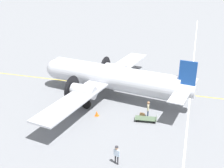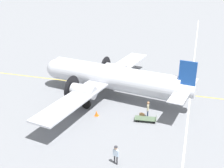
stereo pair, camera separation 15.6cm
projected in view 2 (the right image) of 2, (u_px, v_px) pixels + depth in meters
The scene contains 10 objects.
ground_plane at pixel (112, 97), 34.85m from camera, with size 300.00×300.00×0.00m, color slate.
apron_line_eastwest at pixel (119, 87), 37.72m from camera, with size 120.00×0.16×0.01m.
apron_line_northsouth at pixel (189, 107), 32.34m from camera, with size 0.16×120.00×0.01m.
airliner_main at pixel (109, 77), 34.05m from camera, with size 19.42×24.31×5.90m.
crew_foreground at pixel (116, 153), 22.49m from camera, with size 0.55×0.35×1.69m.
passenger_boarding at pixel (148, 108), 29.60m from camera, with size 0.30×0.64×1.87m.
suitcase_near_door at pixel (142, 116), 29.79m from camera, with size 0.49×0.19×0.62m.
suitcase_upright_spare at pixel (143, 116), 29.91m from camera, with size 0.40×0.15×0.49m.
baggage_cart at pixel (146, 119), 29.20m from camera, with size 2.35×1.23×0.56m.
traffic_cone at pixel (97, 113), 30.26m from camera, with size 0.45×0.45×0.59m.
Camera 2 is at (9.20, -30.23, 14.79)m, focal length 45.00 mm.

